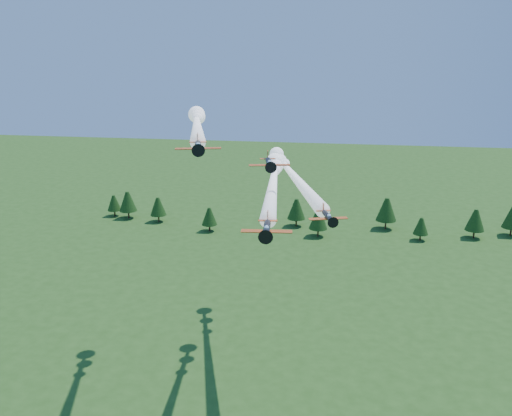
# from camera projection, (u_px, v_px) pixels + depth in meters

# --- Properties ---
(plane_lead) EXTENTS (10.13, 54.02, 3.70)m
(plane_lead) POSITION_uv_depth(u_px,v_px,m) (273.00, 180.00, 111.40)
(plane_lead) COLOR black
(plane_lead) RESTS_ON ground
(plane_left) EXTENTS (15.82, 44.29, 3.70)m
(plane_left) POSITION_uv_depth(u_px,v_px,m) (197.00, 123.00, 112.60)
(plane_left) COLOR black
(plane_left) RESTS_ON ground
(plane_right) EXTENTS (20.31, 57.35, 3.70)m
(plane_right) POSITION_uv_depth(u_px,v_px,m) (291.00, 173.00, 126.91)
(plane_right) COLOR black
(plane_right) RESTS_ON ground
(plane_slot) EXTENTS (7.27, 7.99, 2.54)m
(plane_slot) POSITION_uv_depth(u_px,v_px,m) (269.00, 163.00, 99.34)
(plane_slot) COLOR black
(plane_slot) RESTS_ON ground
(treeline) EXTENTS (171.36, 19.43, 11.80)m
(treeline) POSITION_uv_depth(u_px,v_px,m) (335.00, 213.00, 208.29)
(treeline) COLOR #382314
(treeline) RESTS_ON ground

